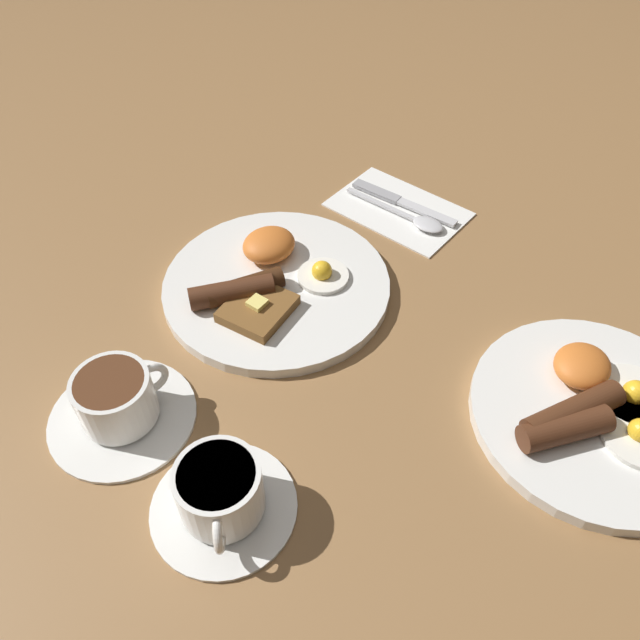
{
  "coord_description": "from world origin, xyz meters",
  "views": [
    {
      "loc": [
        0.37,
        0.44,
        0.56
      ],
      "look_at": [
        0.02,
        0.09,
        0.03
      ],
      "focal_mm": 35.0,
      "sensor_mm": 36.0,
      "label": 1
    }
  ],
  "objects_px": {
    "knife": "(398,200)",
    "spoon": "(417,220)",
    "teacup_near": "(118,404)",
    "teacup_far": "(221,495)",
    "breakfast_plate_near": "(273,283)",
    "breakfast_plate_far": "(595,411)"
  },
  "relations": [
    {
      "from": "knife",
      "to": "spoon",
      "type": "distance_m",
      "value": 0.05
    },
    {
      "from": "teacup_near",
      "to": "spoon",
      "type": "height_order",
      "value": "teacup_near"
    },
    {
      "from": "teacup_far",
      "to": "knife",
      "type": "height_order",
      "value": "teacup_far"
    },
    {
      "from": "knife",
      "to": "breakfast_plate_near",
      "type": "bearing_deg",
      "value": -97.44
    },
    {
      "from": "breakfast_plate_near",
      "to": "teacup_far",
      "type": "bearing_deg",
      "value": 37.79
    },
    {
      "from": "teacup_near",
      "to": "teacup_far",
      "type": "distance_m",
      "value": 0.16
    },
    {
      "from": "breakfast_plate_near",
      "to": "spoon",
      "type": "distance_m",
      "value": 0.24
    },
    {
      "from": "breakfast_plate_far",
      "to": "teacup_near",
      "type": "bearing_deg",
      "value": -46.14
    },
    {
      "from": "teacup_far",
      "to": "knife",
      "type": "bearing_deg",
      "value": -159.3
    },
    {
      "from": "teacup_near",
      "to": "spoon",
      "type": "distance_m",
      "value": 0.48
    },
    {
      "from": "breakfast_plate_far",
      "to": "knife",
      "type": "height_order",
      "value": "breakfast_plate_far"
    },
    {
      "from": "breakfast_plate_near",
      "to": "knife",
      "type": "height_order",
      "value": "breakfast_plate_near"
    },
    {
      "from": "breakfast_plate_near",
      "to": "knife",
      "type": "relative_size",
      "value": 1.68
    },
    {
      "from": "knife",
      "to": "spoon",
      "type": "height_order",
      "value": "spoon"
    },
    {
      "from": "breakfast_plate_near",
      "to": "knife",
      "type": "bearing_deg",
      "value": -179.82
    },
    {
      "from": "breakfast_plate_far",
      "to": "knife",
      "type": "distance_m",
      "value": 0.42
    },
    {
      "from": "teacup_near",
      "to": "knife",
      "type": "xyz_separation_m",
      "value": [
        -0.5,
        -0.03,
        -0.02
      ]
    },
    {
      "from": "teacup_near",
      "to": "teacup_far",
      "type": "relative_size",
      "value": 1.11
    },
    {
      "from": "teacup_near",
      "to": "breakfast_plate_far",
      "type": "bearing_deg",
      "value": 133.86
    },
    {
      "from": "breakfast_plate_far",
      "to": "spoon",
      "type": "relative_size",
      "value": 1.61
    },
    {
      "from": "breakfast_plate_near",
      "to": "spoon",
      "type": "xyz_separation_m",
      "value": [
        -0.23,
        0.05,
        -0.0
      ]
    },
    {
      "from": "breakfast_plate_near",
      "to": "teacup_far",
      "type": "distance_m",
      "value": 0.3
    }
  ]
}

